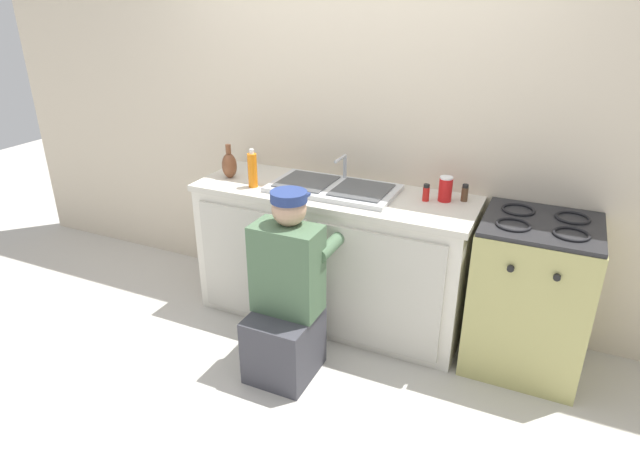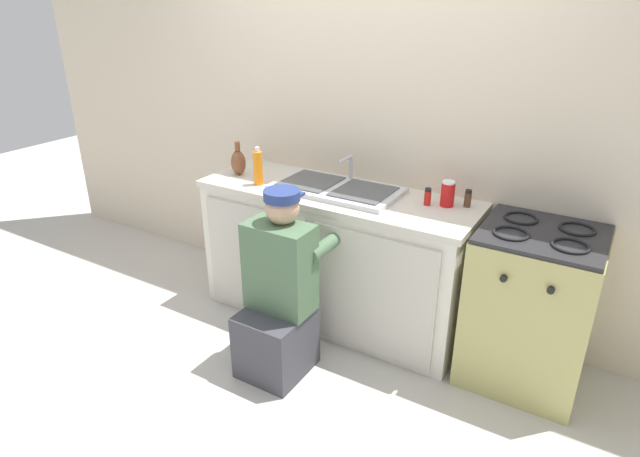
{
  "view_description": "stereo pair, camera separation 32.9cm",
  "coord_description": "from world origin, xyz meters",
  "views": [
    {
      "loc": [
        1.27,
        -2.63,
        2.07
      ],
      "look_at": [
        0.0,
        0.1,
        0.73
      ],
      "focal_mm": 30.0,
      "sensor_mm": 36.0,
      "label": 1
    },
    {
      "loc": [
        1.56,
        -2.48,
        2.07
      ],
      "look_at": [
        0.0,
        0.1,
        0.73
      ],
      "focal_mm": 30.0,
      "sensor_mm": 36.0,
      "label": 2
    }
  ],
  "objects": [
    {
      "name": "ground_plane",
      "position": [
        0.0,
        0.0,
        0.0
      ],
      "size": [
        12.0,
        12.0,
        0.0
      ],
      "primitive_type": "plane",
      "color": "beige"
    },
    {
      "name": "back_wall",
      "position": [
        0.0,
        0.65,
        1.25
      ],
      "size": [
        6.0,
        0.1,
        2.5
      ],
      "primitive_type": "cube",
      "color": "beige",
      "rests_on": "ground_plane"
    },
    {
      "name": "counter_cabinet",
      "position": [
        0.0,
        0.29,
        0.44
      ],
      "size": [
        1.77,
        0.62,
        0.87
      ],
      "color": "silver",
      "rests_on": "ground_plane"
    },
    {
      "name": "countertop",
      "position": [
        0.0,
        0.3,
        0.89
      ],
      "size": [
        1.81,
        0.62,
        0.04
      ],
      "primitive_type": "cube",
      "color": "beige",
      "rests_on": "counter_cabinet"
    },
    {
      "name": "sink_double_basin",
      "position": [
        0.0,
        0.3,
        0.93
      ],
      "size": [
        0.8,
        0.44,
        0.19
      ],
      "color": "silver",
      "rests_on": "countertop"
    },
    {
      "name": "stove_range",
      "position": [
        1.25,
        0.3,
        0.46
      ],
      "size": [
        0.63,
        0.62,
        0.94
      ],
      "color": "tan",
      "rests_on": "ground_plane"
    },
    {
      "name": "plumber_person",
      "position": [
        0.0,
        -0.35,
        0.46
      ],
      "size": [
        0.42,
        0.61,
        1.1
      ],
      "color": "#3F3F47",
      "rests_on": "ground_plane"
    },
    {
      "name": "spice_bottle_pepper",
      "position": [
        0.79,
        0.46,
        0.97
      ],
      "size": [
        0.04,
        0.04,
        0.1
      ],
      "color": "#513823",
      "rests_on": "countertop"
    },
    {
      "name": "soda_cup_red",
      "position": [
        0.68,
        0.42,
        0.99
      ],
      "size": [
        0.08,
        0.08,
        0.15
      ],
      "color": "red",
      "rests_on": "countertop"
    },
    {
      "name": "soap_bottle_orange",
      "position": [
        -0.5,
        0.15,
        1.03
      ],
      "size": [
        0.06,
        0.06,
        0.25
      ],
      "color": "orange",
      "rests_on": "countertop"
    },
    {
      "name": "vase_decorative",
      "position": [
        -0.74,
        0.24,
        1.01
      ],
      "size": [
        0.1,
        0.1,
        0.23
      ],
      "color": "brown",
      "rests_on": "countertop"
    },
    {
      "name": "spice_bottle_red",
      "position": [
        0.58,
        0.37,
        0.97
      ],
      "size": [
        0.04,
        0.04,
        0.1
      ],
      "color": "red",
      "rests_on": "countertop"
    }
  ]
}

